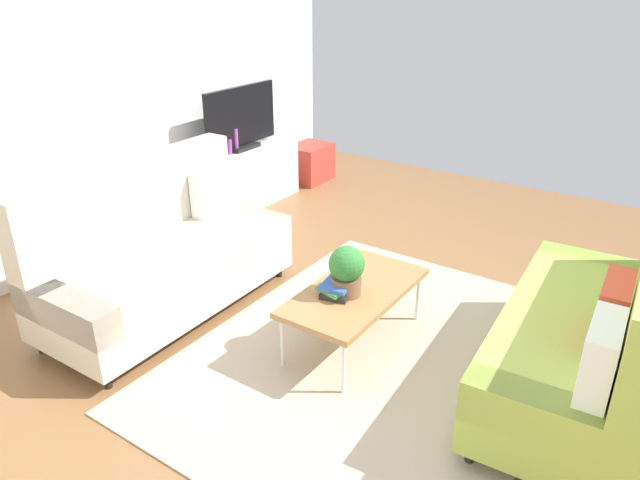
# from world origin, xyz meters

# --- Properties ---
(ground_plane) EXTENTS (7.68, 7.68, 0.00)m
(ground_plane) POSITION_xyz_m (0.00, 0.00, 0.00)
(ground_plane) COLOR brown
(wall_far) EXTENTS (6.40, 0.12, 2.90)m
(wall_far) POSITION_xyz_m (0.00, 2.80, 1.45)
(wall_far) COLOR white
(wall_far) RESTS_ON ground_plane
(area_rug) EXTENTS (2.90, 2.20, 0.01)m
(area_rug) POSITION_xyz_m (-0.11, -0.09, 0.01)
(area_rug) COLOR tan
(area_rug) RESTS_ON ground_plane
(couch_beige) EXTENTS (1.91, 0.87, 1.10)m
(couch_beige) POSITION_xyz_m (-0.44, 1.53, 0.44)
(couch_beige) COLOR beige
(couch_beige) RESTS_ON ground_plane
(couch_green) EXTENTS (1.95, 0.96, 1.10)m
(couch_green) POSITION_xyz_m (0.23, -1.31, 0.45)
(couch_green) COLOR #A3BC4C
(couch_green) RESTS_ON ground_plane
(coffee_table) EXTENTS (1.10, 0.56, 0.42)m
(coffee_table) POSITION_xyz_m (-0.06, 0.11, 0.39)
(coffee_table) COLOR #9E7042
(coffee_table) RESTS_ON ground_plane
(tv_console) EXTENTS (1.40, 0.44, 0.64)m
(tv_console) POSITION_xyz_m (1.50, 2.46, 0.32)
(tv_console) COLOR silver
(tv_console) RESTS_ON ground_plane
(tv) EXTENTS (1.00, 0.20, 0.64)m
(tv) POSITION_xyz_m (1.50, 2.44, 0.95)
(tv) COLOR black
(tv) RESTS_ON tv_console
(storage_trunk) EXTENTS (0.52, 0.40, 0.44)m
(storage_trunk) POSITION_xyz_m (2.60, 2.36, 0.22)
(storage_trunk) COLOR #B2382D
(storage_trunk) RESTS_ON ground_plane
(potted_plant) EXTENTS (0.23, 0.23, 0.33)m
(potted_plant) POSITION_xyz_m (-0.14, 0.13, 0.60)
(potted_plant) COLOR brown
(potted_plant) RESTS_ON coffee_table
(table_book_0) EXTENTS (0.28, 0.23, 0.04)m
(table_book_0) POSITION_xyz_m (-0.16, 0.18, 0.44)
(table_book_0) COLOR #262626
(table_book_0) RESTS_ON coffee_table
(table_book_1) EXTENTS (0.27, 0.22, 0.03)m
(table_book_1) POSITION_xyz_m (-0.16, 0.18, 0.47)
(table_book_1) COLOR #3F8C4C
(table_book_1) RESTS_ON table_book_0
(table_book_2) EXTENTS (0.27, 0.22, 0.03)m
(table_book_2) POSITION_xyz_m (-0.16, 0.18, 0.49)
(table_book_2) COLOR #3359B2
(table_book_2) RESTS_ON table_book_1
(vase_0) EXTENTS (0.12, 0.12, 0.19)m
(vase_0) POSITION_xyz_m (0.92, 2.51, 0.73)
(vase_0) COLOR silver
(vase_0) RESTS_ON tv_console
(vase_1) EXTENTS (0.12, 0.12, 0.19)m
(vase_1) POSITION_xyz_m (1.10, 2.51, 0.74)
(vase_1) COLOR #4C72B2
(vase_1) RESTS_ON tv_console
(bottle_0) EXTENTS (0.05, 0.05, 0.15)m
(bottle_0) POSITION_xyz_m (1.28, 2.42, 0.71)
(bottle_0) COLOR purple
(bottle_0) RESTS_ON tv_console
(bottle_1) EXTENTS (0.05, 0.05, 0.24)m
(bottle_1) POSITION_xyz_m (1.38, 2.42, 0.76)
(bottle_1) COLOR purple
(bottle_1) RESTS_ON tv_console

